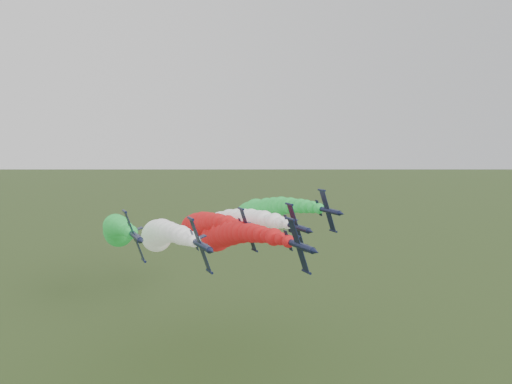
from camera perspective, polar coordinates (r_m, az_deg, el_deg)
jet_lead at (r=123.55m, az=-3.64°, el=-4.93°), size 12.51×67.95×18.27m
jet_inner_left at (r=125.80m, az=-10.97°, el=-4.82°), size 12.74×68.18×18.51m
jet_inner_right at (r=136.85m, az=-3.01°, el=-3.61°), size 12.69×68.13×18.46m
jet_outer_left at (r=135.34m, az=-15.57°, el=-4.13°), size 13.11×68.55×18.88m
jet_outer_right at (r=148.47m, az=0.26°, el=-2.28°), size 12.59×68.03×18.36m
jet_trail at (r=147.17m, az=-6.44°, el=-3.81°), size 12.69×68.13×18.46m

